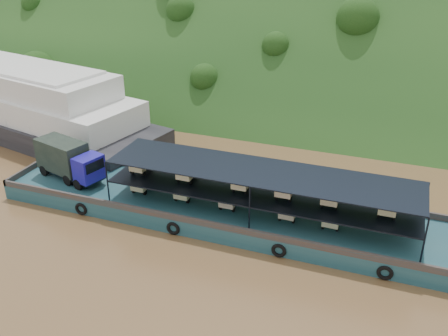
% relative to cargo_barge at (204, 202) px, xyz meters
% --- Properties ---
extents(ground, '(160.00, 160.00, 0.00)m').
position_rel_cargo_barge_xyz_m(ground, '(2.82, -0.75, -1.10)').
color(ground, brown).
rests_on(ground, ground).
extents(hillside, '(140.00, 39.60, 39.60)m').
position_rel_cargo_barge_xyz_m(hillside, '(2.82, 35.25, -1.10)').
color(hillside, '#153513').
rests_on(hillside, ground).
extents(cargo_barge, '(35.00, 7.18, 4.54)m').
position_rel_cargo_barge_xyz_m(cargo_barge, '(0.00, 0.00, 0.00)').
color(cargo_barge, '#153F4A').
rests_on(cargo_barge, ground).
extents(passenger_ferry, '(37.83, 16.66, 7.44)m').
position_rel_cargo_barge_xyz_m(passenger_ferry, '(-26.66, 10.25, 2.12)').
color(passenger_ferry, black).
rests_on(passenger_ferry, ground).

